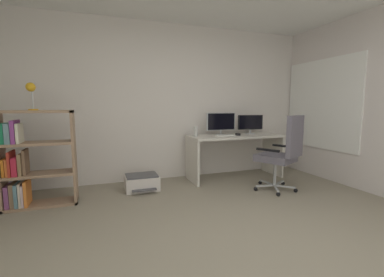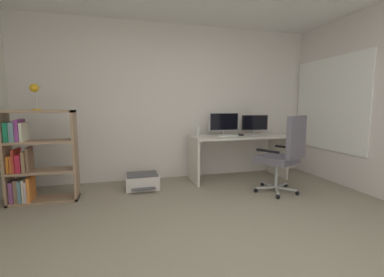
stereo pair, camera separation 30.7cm
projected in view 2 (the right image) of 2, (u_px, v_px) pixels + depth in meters
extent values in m
cube|color=gray|center=(232.00, 254.00, 2.25)|extent=(4.97, 5.01, 0.02)
cube|color=silver|center=(173.00, 103.00, 4.53)|extent=(4.97, 0.10, 2.61)
cube|color=white|center=(329.00, 104.00, 4.36)|extent=(0.01, 1.47, 1.44)
cube|color=white|center=(329.00, 104.00, 4.36)|extent=(0.02, 1.55, 1.52)
cube|color=silver|center=(238.00, 137.00, 4.46)|extent=(1.61, 0.63, 0.04)
cube|color=silver|center=(194.00, 161.00, 4.30)|extent=(0.04, 0.60, 0.72)
cube|color=silver|center=(278.00, 156.00, 4.71)|extent=(0.04, 0.60, 0.72)
cylinder|color=#B2B5B7|center=(224.00, 135.00, 4.49)|extent=(0.18, 0.18, 0.01)
cylinder|color=#B2B5B7|center=(224.00, 132.00, 4.48)|extent=(0.03, 0.03, 0.08)
cube|color=#B7BABC|center=(224.00, 122.00, 4.46)|extent=(0.54, 0.04, 0.30)
cube|color=black|center=(224.00, 122.00, 4.44)|extent=(0.50, 0.01, 0.28)
cylinder|color=#B2B5B7|center=(254.00, 134.00, 4.64)|extent=(0.18, 0.18, 0.01)
cylinder|color=#B2B5B7|center=(254.00, 131.00, 4.63)|extent=(0.03, 0.03, 0.08)
cube|color=black|center=(255.00, 123.00, 4.61)|extent=(0.47, 0.09, 0.26)
cube|color=black|center=(255.00, 123.00, 4.59)|extent=(0.43, 0.06, 0.24)
cube|color=silver|center=(227.00, 136.00, 4.35)|extent=(0.34, 0.14, 0.02)
cube|color=black|center=(241.00, 135.00, 4.42)|extent=(0.07, 0.11, 0.03)
cylinder|color=silver|center=(198.00, 131.00, 4.31)|extent=(0.07, 0.07, 0.17)
cube|color=#B7BABC|center=(281.00, 185.00, 3.94)|extent=(0.28, 0.16, 0.02)
sphere|color=black|center=(286.00, 186.00, 4.04)|extent=(0.06, 0.06, 0.06)
cube|color=#B7BABC|center=(269.00, 184.00, 3.97)|extent=(0.08, 0.30, 0.02)
sphere|color=black|center=(262.00, 184.00, 4.11)|extent=(0.06, 0.06, 0.06)
cube|color=#B7BABC|center=(266.00, 187.00, 3.82)|extent=(0.30, 0.08, 0.02)
sphere|color=black|center=(256.00, 190.00, 3.81)|extent=(0.06, 0.06, 0.06)
cube|color=#B7BABC|center=(277.00, 190.00, 3.69)|extent=(0.16, 0.28, 0.02)
sphere|color=black|center=(278.00, 197.00, 3.55)|extent=(0.06, 0.06, 0.06)
cube|color=#B7BABC|center=(286.00, 189.00, 3.76)|extent=(0.23, 0.23, 0.02)
sphere|color=black|center=(297.00, 193.00, 3.69)|extent=(0.06, 0.06, 0.06)
cylinder|color=#B7BABC|center=(276.00, 175.00, 3.81)|extent=(0.04, 0.04, 0.37)
cube|color=slate|center=(277.00, 159.00, 3.78)|extent=(0.63, 0.65, 0.10)
cube|color=slate|center=(296.00, 137.00, 3.54)|extent=(0.41, 0.26, 0.58)
cube|color=black|center=(268.00, 151.00, 3.60)|extent=(0.19, 0.32, 0.03)
cube|color=black|center=(286.00, 147.00, 3.93)|extent=(0.19, 0.32, 0.03)
cube|color=#9C7A5D|center=(7.00, 158.00, 3.30)|extent=(0.03, 0.31, 1.20)
cube|color=#9C7A5D|center=(75.00, 155.00, 3.51)|extent=(0.03, 0.31, 1.20)
cube|color=#9C7A5D|center=(39.00, 111.00, 3.33)|extent=(0.84, 0.31, 0.03)
cube|color=#9C7A5D|center=(45.00, 200.00, 3.48)|extent=(0.84, 0.31, 0.03)
cube|color=#9C7A5D|center=(43.00, 171.00, 3.43)|extent=(0.77, 0.31, 0.03)
cube|color=#9C7A5D|center=(41.00, 142.00, 3.38)|extent=(0.77, 0.31, 0.03)
cube|color=#87497F|center=(14.00, 191.00, 3.37)|extent=(0.05, 0.26, 0.27)
cube|color=#8B6E52|center=(19.00, 190.00, 3.38)|extent=(0.05, 0.23, 0.29)
cube|color=slate|center=(22.00, 190.00, 3.38)|extent=(0.04, 0.24, 0.28)
cube|color=beige|center=(26.00, 189.00, 3.41)|extent=(0.03, 0.28, 0.29)
cube|color=silver|center=(29.00, 190.00, 3.41)|extent=(0.02, 0.26, 0.27)
cube|color=orange|center=(31.00, 188.00, 3.41)|extent=(0.03, 0.27, 0.32)
cube|color=orange|center=(11.00, 164.00, 3.32)|extent=(0.03, 0.24, 0.21)
cube|color=orange|center=(14.00, 163.00, 3.32)|extent=(0.03, 0.23, 0.21)
cube|color=#BB3527|center=(16.00, 160.00, 3.32)|extent=(0.03, 0.28, 0.29)
cube|color=#BD233A|center=(21.00, 163.00, 3.34)|extent=(0.06, 0.26, 0.23)
cube|color=#927350|center=(26.00, 161.00, 3.36)|extent=(0.04, 0.26, 0.26)
cube|color=brown|center=(30.00, 159.00, 3.37)|extent=(0.03, 0.23, 0.31)
cube|color=#1E8759|center=(9.00, 132.00, 3.27)|extent=(0.06, 0.25, 0.24)
cube|color=#688D98|center=(15.00, 132.00, 3.28)|extent=(0.06, 0.26, 0.24)
cube|color=#8C3D8F|center=(20.00, 130.00, 3.30)|extent=(0.04, 0.28, 0.27)
cube|color=beige|center=(24.00, 132.00, 3.31)|extent=(0.03, 0.26, 0.24)
cylinder|color=gold|center=(37.00, 109.00, 3.32)|extent=(0.11, 0.11, 0.02)
cylinder|color=silver|center=(36.00, 100.00, 3.31)|extent=(0.01, 0.01, 0.23)
sphere|color=gold|center=(34.00, 88.00, 3.28)|extent=(0.11, 0.11, 0.11)
cube|color=silver|center=(142.00, 182.00, 3.99)|extent=(0.49, 0.36, 0.21)
cube|color=#4C4C51|center=(142.00, 174.00, 3.97)|extent=(0.45, 0.33, 0.02)
cube|color=#4C4C51|center=(144.00, 189.00, 3.79)|extent=(0.34, 0.10, 0.01)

